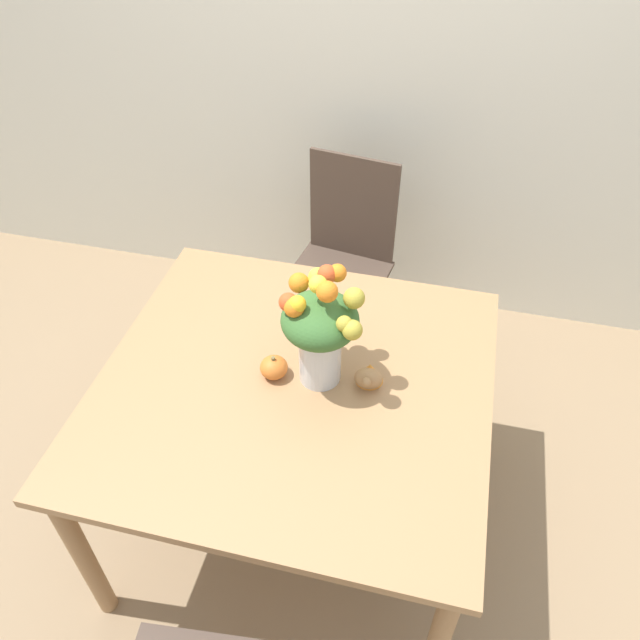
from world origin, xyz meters
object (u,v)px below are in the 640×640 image
at_px(pumpkin, 274,367).
at_px(dining_chair_near_window, 342,262).
at_px(turkey_figurine, 369,375).
at_px(flower_vase, 320,328).

relative_size(pumpkin, dining_chair_near_window, 0.09).
height_order(turkey_figurine, dining_chair_near_window, dining_chair_near_window).
relative_size(flower_vase, pumpkin, 4.60).
bearing_deg(pumpkin, turkey_figurine, 7.41).
xyz_separation_m(flower_vase, dining_chair_near_window, (-0.12, 0.91, -0.46)).
height_order(pumpkin, turkey_figurine, pumpkin).
relative_size(flower_vase, dining_chair_near_window, 0.42).
bearing_deg(flower_vase, turkey_figurine, 2.07).
bearing_deg(dining_chair_near_window, turkey_figurine, -64.57).
height_order(flower_vase, turkey_figurine, flower_vase).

